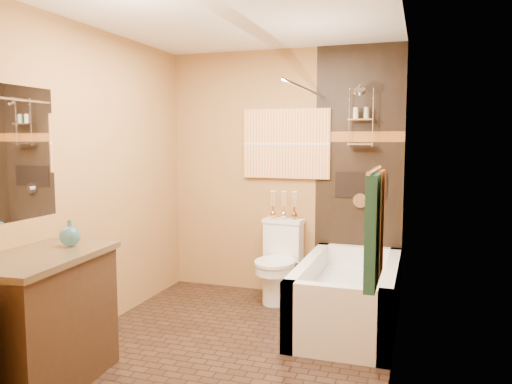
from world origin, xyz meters
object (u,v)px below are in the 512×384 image
at_px(sunset_painting, 286,144).
at_px(toilet, 279,261).
at_px(bathtub, 348,300).
at_px(vanity, 39,321).

distance_m(sunset_painting, toilet, 1.18).
relative_size(bathtub, vanity, 1.46).
height_order(toilet, vanity, vanity).
bearing_deg(vanity, toilet, 61.76).
bearing_deg(sunset_painting, vanity, -111.76).
height_order(sunset_painting, bathtub, sunset_painting).
distance_m(bathtub, toilet, 0.90).
height_order(bathtub, toilet, toilet).
bearing_deg(toilet, bathtub, -27.03).
bearing_deg(bathtub, sunset_painting, 136.13).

